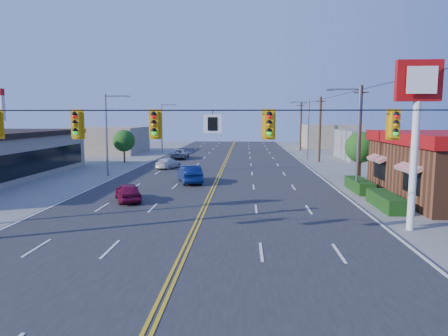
{
  "coord_description": "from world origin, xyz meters",
  "views": [
    {
      "loc": [
        2.54,
        -16.36,
        5.69
      ],
      "look_at": [
        1.06,
        11.37,
        2.2
      ],
      "focal_mm": 32.0,
      "sensor_mm": 36.0,
      "label": 1
    }
  ],
  "objects_px": {
    "kfc_pylon": "(417,111)",
    "car_silver": "(180,154)",
    "car_white": "(168,164)",
    "car_magenta": "(128,193)",
    "signal_span": "(181,138)",
    "car_blue": "(190,175)"
  },
  "relations": [
    {
      "from": "car_silver",
      "to": "car_magenta",
      "type": "bearing_deg",
      "value": 90.74
    },
    {
      "from": "car_magenta",
      "to": "kfc_pylon",
      "type": "bearing_deg",
      "value": 136.28
    },
    {
      "from": "car_blue",
      "to": "car_white",
      "type": "bearing_deg",
      "value": -85.24
    },
    {
      "from": "car_magenta",
      "to": "car_white",
      "type": "height_order",
      "value": "car_magenta"
    },
    {
      "from": "signal_span",
      "to": "car_blue",
      "type": "distance_m",
      "value": 18.61
    },
    {
      "from": "signal_span",
      "to": "kfc_pylon",
      "type": "bearing_deg",
      "value": 19.78
    },
    {
      "from": "car_silver",
      "to": "signal_span",
      "type": "bearing_deg",
      "value": 97.9
    },
    {
      "from": "signal_span",
      "to": "car_white",
      "type": "xyz_separation_m",
      "value": [
        -6.0,
        27.87,
        -4.32
      ]
    },
    {
      "from": "kfc_pylon",
      "to": "car_silver",
      "type": "height_order",
      "value": "kfc_pylon"
    },
    {
      "from": "signal_span",
      "to": "car_silver",
      "type": "distance_m",
      "value": 39.6
    },
    {
      "from": "signal_span",
      "to": "car_white",
      "type": "relative_size",
      "value": 6.2
    },
    {
      "from": "signal_span",
      "to": "kfc_pylon",
      "type": "relative_size",
      "value": 2.86
    },
    {
      "from": "car_blue",
      "to": "car_white",
      "type": "relative_size",
      "value": 1.19
    },
    {
      "from": "car_magenta",
      "to": "car_silver",
      "type": "bearing_deg",
      "value": -111.39
    },
    {
      "from": "signal_span",
      "to": "car_blue",
      "type": "relative_size",
      "value": 5.21
    },
    {
      "from": "kfc_pylon",
      "to": "car_blue",
      "type": "relative_size",
      "value": 1.82
    },
    {
      "from": "signal_span",
      "to": "car_blue",
      "type": "height_order",
      "value": "signal_span"
    },
    {
      "from": "kfc_pylon",
      "to": "car_blue",
      "type": "bearing_deg",
      "value": 133.47
    },
    {
      "from": "kfc_pylon",
      "to": "car_silver",
      "type": "relative_size",
      "value": 1.79
    },
    {
      "from": "kfc_pylon",
      "to": "car_white",
      "type": "bearing_deg",
      "value": 125.65
    },
    {
      "from": "car_white",
      "to": "car_silver",
      "type": "bearing_deg",
      "value": -70.39
    },
    {
      "from": "car_blue",
      "to": "signal_span",
      "type": "bearing_deg",
      "value": 80.4
    }
  ]
}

